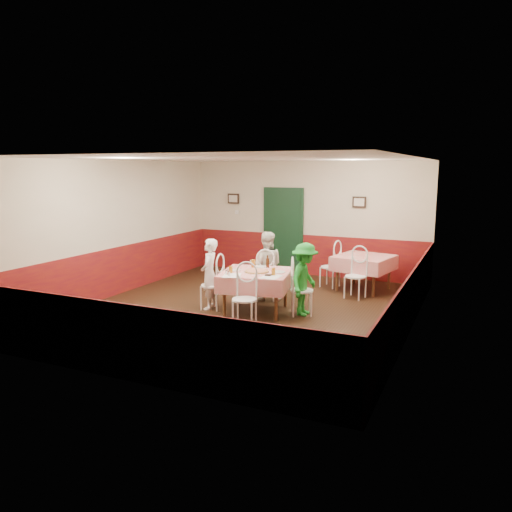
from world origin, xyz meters
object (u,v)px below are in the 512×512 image
at_px(glass_b, 273,272).
at_px(diner_left, 209,274).
at_px(beer_bottle, 267,262).
at_px(diner_right, 305,279).
at_px(pizza, 257,271).
at_px(diner_far, 266,266).
at_px(chair_second_b, 356,277).
at_px(chair_left, 212,285).
at_px(chair_right, 302,290).
at_px(chair_near, 244,300).
at_px(glass_a, 231,270).
at_px(second_table, 363,273).
at_px(main_table, 256,292).
at_px(wallet, 268,275).
at_px(glass_c, 253,263).
at_px(chair_second_a, 330,267).
at_px(chair_far, 266,278).

bearing_deg(glass_b, diner_left, -179.14).
relative_size(beer_bottle, diner_right, 0.16).
height_order(pizza, diner_right, diner_right).
bearing_deg(diner_far, beer_bottle, 95.36).
xyz_separation_m(chair_second_b, diner_far, (-1.62, -0.85, 0.24)).
distance_m(chair_left, chair_right, 1.70).
xyz_separation_m(chair_near, glass_a, (-0.53, 0.53, 0.37)).
relative_size(second_table, glass_a, 8.90).
distance_m(main_table, glass_a, 0.65).
xyz_separation_m(main_table, wallet, (0.34, -0.23, 0.40)).
relative_size(pizza, glass_c, 2.86).
height_order(main_table, second_table, same).
relative_size(glass_b, glass_c, 0.86).
distance_m(main_table, diner_right, 0.94).
xyz_separation_m(chair_second_b, diner_left, (-2.33, -1.91, 0.22)).
relative_size(chair_second_a, glass_a, 7.15).
distance_m(glass_a, diner_right, 1.34).
xyz_separation_m(chair_second_b, glass_a, (-1.81, -2.04, 0.37)).
relative_size(chair_right, diner_left, 0.67).
height_order(beer_bottle, diner_left, diner_left).
distance_m(main_table, chair_second_a, 2.58).
height_order(chair_right, chair_second_a, same).
bearing_deg(chair_far, chair_right, 124.75).
distance_m(chair_near, diner_left, 1.26).
bearing_deg(diner_right, chair_near, 146.20).
xyz_separation_m(main_table, diner_left, (-0.88, -0.17, 0.29)).
bearing_deg(diner_far, pizza, 81.92).
xyz_separation_m(chair_far, diner_left, (-0.72, -1.01, 0.22)).
bearing_deg(chair_left, main_table, 96.30).
relative_size(chair_second_a, diner_right, 0.68).
height_order(chair_second_a, chair_second_b, same).
distance_m(second_table, chair_far, 2.31).
height_order(chair_left, glass_a, chair_left).
distance_m(pizza, glass_a, 0.48).
xyz_separation_m(chair_second_b, glass_b, (-1.04, -1.89, 0.37)).
distance_m(chair_right, chair_near, 1.20).
xyz_separation_m(chair_left, chair_second_a, (1.53, 2.65, 0.00)).
relative_size(chair_left, chair_second_a, 1.00).
height_order(chair_right, glass_c, glass_c).
height_order(chair_far, chair_second_b, same).
bearing_deg(beer_bottle, pizza, -91.70).
bearing_deg(glass_a, chair_second_b, 48.39).
relative_size(chair_right, glass_c, 6.08).
height_order(chair_second_a, pizza, chair_second_a).
relative_size(chair_second_b, wallet, 8.18).
xyz_separation_m(main_table, chair_left, (-0.83, -0.16, 0.08)).
relative_size(chair_far, beer_bottle, 4.20).
bearing_deg(chair_left, glass_b, 85.57).
bearing_deg(wallet, glass_a, 174.57).
distance_m(chair_right, chair_far, 1.20).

